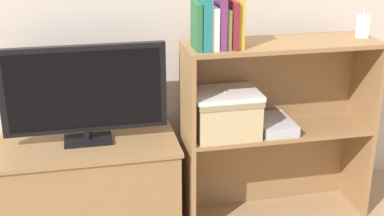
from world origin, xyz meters
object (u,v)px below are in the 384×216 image
Objects in this scene: tv at (85,91)px; book_maroon at (232,24)px; book_forest at (196,26)px; storage_basket_left at (225,113)px; book_mustard at (238,22)px; tv_stand at (92,184)px; laptop at (225,94)px; baby_monitor at (363,26)px; magazine_stack at (274,124)px; book_olive at (226,28)px; book_plum at (220,20)px; book_ivory at (212,28)px; book_teal at (204,22)px.

tv is 0.73m from book_maroon.
book_forest is 0.45m from storage_basket_left.
book_mustard is 0.44m from storage_basket_left.
tv is (0.00, -0.00, 0.47)m from tv_stand.
laptop is (0.64, -0.09, 0.45)m from tv_stand.
tv_stand is at bearing 169.69° from book_maroon.
baby_monitor is 0.62m from magazine_stack.
tv is 0.70m from book_olive.
book_plum is 1.11× the size of book_mustard.
tv_stand is 5.99× the size of baby_monitor.
book_plum is at bearing -176.48° from baby_monitor.
tv_stand is 0.93m from book_forest.
tv_stand is 1.50m from baby_monitor.
book_ivory is at bearing -11.89° from tv_stand.
book_ivory is at bearing -159.03° from laptop.
book_olive is at bearing -0.00° from book_teal.
book_teal is 1.73× the size of baby_monitor.
book_forest reaches higher than magazine_stack.
book_teal is at bearing -12.52° from tv.
baby_monitor is 0.73m from laptop.
baby_monitor is at bearing 3.67° from book_olive.
storage_basket_left is 1.23× the size of magazine_stack.
laptop is at bearing 145.76° from book_mustard.
book_mustard is at bearing -9.76° from tv.
storage_basket_left is at bearing 14.46° from book_teal.
tv_stand is 1.11× the size of tv.
tv_stand is at bearing 167.32° from book_teal.
book_ivory is 0.89× the size of book_maroon.
tv is at bearing 169.43° from book_olive.
tv is 3.04× the size of book_plum.
book_olive reaches higher than baby_monitor.
tv is at bearing 167.48° from book_teal.
book_mustard reaches higher than book_olive.
tv_stand is 3.36× the size of magazine_stack.
tv is 0.59m from book_forest.
baby_monitor is at bearing 3.98° from book_mustard.
tv_stand is 3.73× the size of book_mustard.
magazine_stack is (0.29, 0.03, -0.52)m from book_plum.
baby_monitor is 0.77m from storage_basket_left.
book_plum is 0.81× the size of storage_basket_left.
tv is 0.69m from book_plum.
book_ivory is at bearing -0.00° from book_teal.
book_forest is 0.99× the size of book_maroon.
book_plum reaches higher than baby_monitor.
magazine_stack is (-0.42, -0.01, -0.46)m from baby_monitor.
book_ivory is 0.06m from book_olive.
book_teal is 1.08× the size of book_mustard.
baby_monitor is 0.46× the size of storage_basket_left.
book_maroon reaches higher than book_ivory.
laptop is at bearing 11.19° from book_forest.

